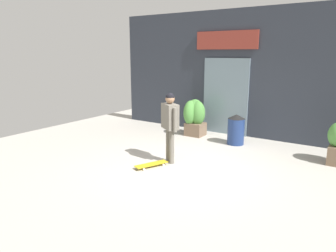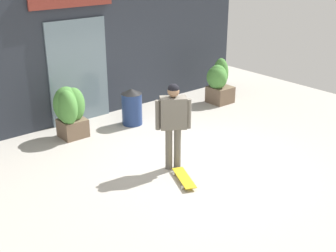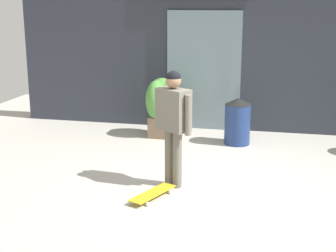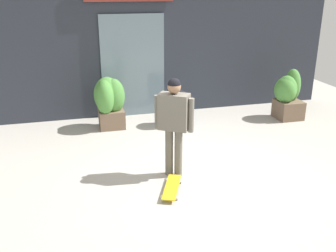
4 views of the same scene
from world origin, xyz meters
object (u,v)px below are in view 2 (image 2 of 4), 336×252
(trash_bin, at_px, (132,106))
(skateboarder, at_px, (173,118))
(skateboard, at_px, (184,178))
(planter_box_right, at_px, (70,109))
(planter_box_left, at_px, (219,81))

(trash_bin, bearing_deg, skateboarder, -106.96)
(skateboard, height_order, trash_bin, trash_bin)
(skateboard, bearing_deg, skateboarder, -175.71)
(skateboarder, relative_size, planter_box_right, 1.46)
(planter_box_left, relative_size, planter_box_right, 1.02)
(skateboard, distance_m, trash_bin, 2.99)
(skateboarder, bearing_deg, skateboard, 14.17)
(trash_bin, bearing_deg, skateboard, -107.29)
(trash_bin, bearing_deg, planter_box_right, 171.48)
(planter_box_right, bearing_deg, skateboard, -79.07)
(skateboard, relative_size, trash_bin, 0.94)
(planter_box_right, distance_m, trash_bin, 1.50)
(planter_box_left, height_order, trash_bin, planter_box_left)
(skateboard, relative_size, planter_box_left, 0.70)
(skateboarder, bearing_deg, trash_bin, -164.02)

